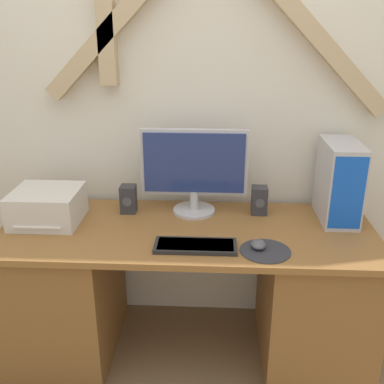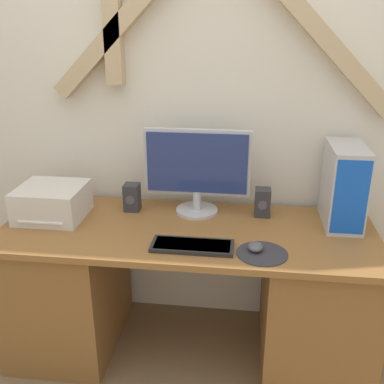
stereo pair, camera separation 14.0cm
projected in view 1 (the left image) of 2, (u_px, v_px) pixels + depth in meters
name	position (u px, v px, depth m)	size (l,w,h in m)	color
wall_back	(192.00, 74.00, 2.24)	(6.40, 0.13, 2.82)	silver
desk	(187.00, 290.00, 2.24)	(1.77, 0.67, 0.70)	brown
monitor	(194.00, 168.00, 2.22)	(0.53, 0.21, 0.43)	#B7B7BC
keyboard	(196.00, 246.00, 1.94)	(0.36, 0.14, 0.02)	black
mousepad	(265.00, 251.00, 1.91)	(0.22, 0.22, 0.00)	#2D2D33
mouse	(258.00, 244.00, 1.92)	(0.06, 0.08, 0.03)	#4C4C51
computer_tower	(339.00, 182.00, 2.16)	(0.16, 0.32, 0.38)	#B2B2B7
printer	(47.00, 206.00, 2.17)	(0.32, 0.30, 0.16)	beige
speaker_left	(128.00, 199.00, 2.27)	(0.08, 0.08, 0.14)	#2D2D33
speaker_right	(259.00, 200.00, 2.26)	(0.08, 0.08, 0.14)	#2D2D33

